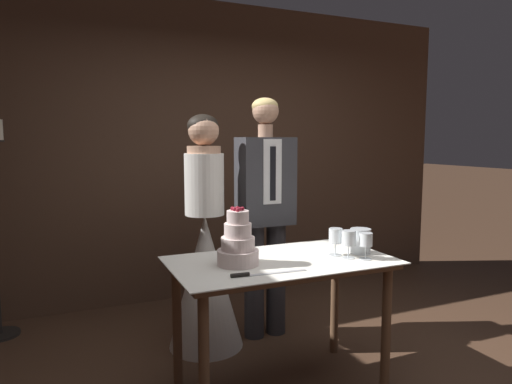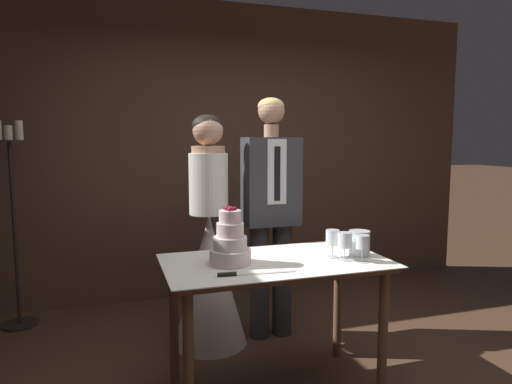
{
  "view_description": "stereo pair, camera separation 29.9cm",
  "coord_description": "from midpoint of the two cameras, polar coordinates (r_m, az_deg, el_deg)",
  "views": [
    {
      "loc": [
        -1.37,
        -2.03,
        1.51
      ],
      "look_at": [
        -0.18,
        0.69,
        1.17
      ],
      "focal_mm": 32.0,
      "sensor_mm": 36.0,
      "label": 1
    },
    {
      "loc": [
        -1.09,
        -2.13,
        1.51
      ],
      "look_at": [
        -0.18,
        0.69,
        1.17
      ],
      "focal_mm": 32.0,
      "sensor_mm": 36.0,
      "label": 2
    }
  ],
  "objects": [
    {
      "name": "bride",
      "position": [
        3.37,
        -8.92,
        -8.73
      ],
      "size": [
        0.54,
        0.54,
        1.69
      ],
      "color": "white",
      "rests_on": "ground_plane"
    },
    {
      "name": "cake_table",
      "position": [
        2.75,
        -0.01,
        -10.64
      ],
      "size": [
        1.31,
        0.73,
        0.8
      ],
      "color": "brown",
      "rests_on": "ground_plane"
    },
    {
      "name": "hurricane_candle",
      "position": [
        2.9,
        10.05,
        -6.15
      ],
      "size": [
        0.13,
        0.13,
        0.15
      ],
      "color": "silver",
      "rests_on": "cake_table"
    },
    {
      "name": "wine_glass_far",
      "position": [
        2.75,
        8.47,
        -5.83
      ],
      "size": [
        0.08,
        0.08,
        0.17
      ],
      "color": "silver",
      "rests_on": "cake_table"
    },
    {
      "name": "wall_back",
      "position": [
        4.47,
        -7.63,
        5.06
      ],
      "size": [
        5.28,
        0.12,
        2.79
      ],
      "primitive_type": "cube",
      "color": "#513828",
      "rests_on": "ground_plane"
    },
    {
      "name": "cake_knife",
      "position": [
        2.42,
        -3.8,
        -10.25
      ],
      "size": [
        0.43,
        0.05,
        0.02
      ],
      "rotation": [
        0.0,
        0.0,
        -0.07
      ],
      "color": "silver",
      "rests_on": "cake_table"
    },
    {
      "name": "wine_glass_near",
      "position": [
        2.81,
        6.93,
        -5.66
      ],
      "size": [
        0.08,
        0.08,
        0.17
      ],
      "color": "silver",
      "rests_on": "cake_table"
    },
    {
      "name": "wine_glass_middle",
      "position": [
        2.75,
        10.56,
        -6.07
      ],
      "size": [
        0.08,
        0.08,
        0.16
      ],
      "color": "silver",
      "rests_on": "cake_table"
    },
    {
      "name": "groom",
      "position": [
        3.43,
        -1.32,
        -1.85
      ],
      "size": [
        0.41,
        0.25,
        1.82
      ],
      "color": "#38383D",
      "rests_on": "ground_plane"
    },
    {
      "name": "tiered_cake",
      "position": [
        2.6,
        -5.6,
        -6.56
      ],
      "size": [
        0.24,
        0.24,
        0.33
      ],
      "color": "beige",
      "rests_on": "cake_table"
    }
  ]
}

